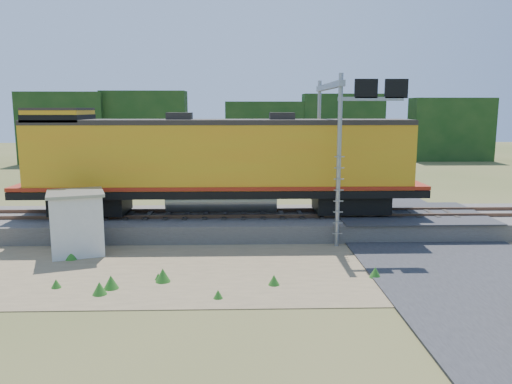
{
  "coord_description": "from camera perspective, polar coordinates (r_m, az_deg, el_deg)",
  "views": [
    {
      "loc": [
        -0.95,
        -17.28,
        5.79
      ],
      "look_at": [
        -0.39,
        3.0,
        2.4
      ],
      "focal_mm": 35.0,
      "sensor_mm": 36.0,
      "label": 1
    }
  ],
  "objects": [
    {
      "name": "ground",
      "position": [
        18.25,
        1.5,
        -9.02
      ],
      "size": [
        140.0,
        140.0,
        0.0
      ],
      "primitive_type": "plane",
      "color": "#475123",
      "rests_on": "ground"
    },
    {
      "name": "ballast",
      "position": [
        23.91,
        0.74,
        -3.54
      ],
      "size": [
        70.0,
        5.0,
        0.8
      ],
      "primitive_type": "cube",
      "color": "slate",
      "rests_on": "ground"
    },
    {
      "name": "rails",
      "position": [
        23.81,
        0.74,
        -2.42
      ],
      "size": [
        70.0,
        1.54,
        0.16
      ],
      "color": "brown",
      "rests_on": "ballast"
    },
    {
      "name": "dirt_shoulder",
      "position": [
        18.72,
        -4.77,
        -8.51
      ],
      "size": [
        26.0,
        8.0,
        0.03
      ],
      "primitive_type": "cube",
      "color": "#8C7754",
      "rests_on": "ground"
    },
    {
      "name": "road",
      "position": [
        20.5,
        21.49,
        -7.34
      ],
      "size": [
        7.0,
        66.0,
        0.86
      ],
      "color": "#38383A",
      "rests_on": "ground"
    },
    {
      "name": "tree_line_north",
      "position": [
        55.35,
        -0.59,
        6.67
      ],
      "size": [
        130.0,
        3.0,
        6.5
      ],
      "color": "#133412",
      "rests_on": "ground"
    },
    {
      "name": "weed_clumps",
      "position": [
        18.49,
        -9.54,
        -8.89
      ],
      "size": [
        15.0,
        6.2,
        0.56
      ],
      "primitive_type": null,
      "color": "#2E7421",
      "rests_on": "ground"
    },
    {
      "name": "locomotive",
      "position": [
        23.44,
        -4.68,
        3.52
      ],
      "size": [
        18.91,
        2.88,
        4.88
      ],
      "color": "black",
      "rests_on": "rails"
    },
    {
      "name": "shed",
      "position": [
        21.31,
        -19.79,
        -3.29
      ],
      "size": [
        2.72,
        2.72,
        2.54
      ],
      "rotation": [
        0.0,
        0.0,
        0.33
      ],
      "color": "silver",
      "rests_on": "ground"
    },
    {
      "name": "signal_gantry",
      "position": [
        23.03,
        9.47,
        8.4
      ],
      "size": [
        2.86,
        6.2,
        7.22
      ],
      "color": "gray",
      "rests_on": "ground"
    }
  ]
}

